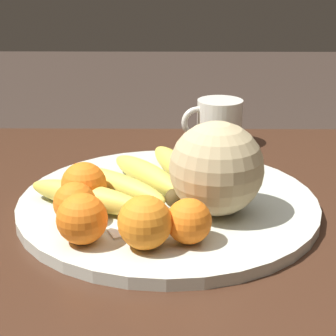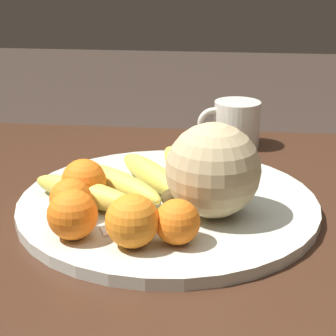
# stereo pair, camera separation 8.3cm
# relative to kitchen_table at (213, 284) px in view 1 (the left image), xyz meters

# --- Properties ---
(kitchen_table) EXTENTS (1.21, 0.97, 0.70)m
(kitchen_table) POSITION_rel_kitchen_table_xyz_m (0.00, 0.00, 0.00)
(kitchen_table) COLOR #3D2316
(kitchen_table) RESTS_ON ground_plane
(fruit_bowl) EXTENTS (0.45, 0.45, 0.02)m
(fruit_bowl) POSITION_rel_kitchen_table_xyz_m (0.07, -0.06, 0.11)
(fruit_bowl) COLOR beige
(fruit_bowl) RESTS_ON kitchen_table
(melon) EXTENTS (0.13, 0.13, 0.13)m
(melon) POSITION_rel_kitchen_table_xyz_m (-0.00, -0.01, 0.18)
(melon) COLOR tan
(melon) RESTS_ON fruit_bowl
(banana_bunch) EXTENTS (0.28, 0.28, 0.04)m
(banana_bunch) POSITION_rel_kitchen_table_xyz_m (0.12, -0.08, 0.13)
(banana_bunch) COLOR #473819
(banana_bunch) RESTS_ON fruit_bowl
(orange_front_left) EXTENTS (0.06, 0.06, 0.06)m
(orange_front_left) POSITION_rel_kitchen_table_xyz_m (0.19, 0.03, 0.14)
(orange_front_left) COLOR orange
(orange_front_left) RESTS_ON fruit_bowl
(orange_front_right) EXTENTS (0.07, 0.07, 0.07)m
(orange_front_right) POSITION_rel_kitchen_table_xyz_m (0.10, 0.09, 0.15)
(orange_front_right) COLOR orange
(orange_front_right) RESTS_ON fruit_bowl
(orange_mid_center) EXTENTS (0.07, 0.07, 0.07)m
(orange_mid_center) POSITION_rel_kitchen_table_xyz_m (0.18, 0.08, 0.15)
(orange_mid_center) COLOR orange
(orange_mid_center) RESTS_ON fruit_bowl
(orange_back_left) EXTENTS (0.07, 0.07, 0.07)m
(orange_back_left) POSITION_rel_kitchen_table_xyz_m (0.19, -0.03, 0.15)
(orange_back_left) COLOR orange
(orange_back_left) RESTS_ON fruit_bowl
(orange_back_right) EXTENTS (0.06, 0.06, 0.06)m
(orange_back_right) POSITION_rel_kitchen_table_xyz_m (0.04, 0.08, 0.14)
(orange_back_right) COLOR orange
(orange_back_right) RESTS_ON fruit_bowl
(produce_tag) EXTENTS (0.09, 0.06, 0.00)m
(produce_tag) POSITION_rel_kitchen_table_xyz_m (0.11, 0.05, 0.12)
(produce_tag) COLOR white
(produce_tag) RESTS_ON fruit_bowl
(ceramic_mug) EXTENTS (0.13, 0.09, 0.09)m
(ceramic_mug) POSITION_rel_kitchen_table_xyz_m (-0.03, -0.38, 0.14)
(ceramic_mug) COLOR beige
(ceramic_mug) RESTS_ON kitchen_table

